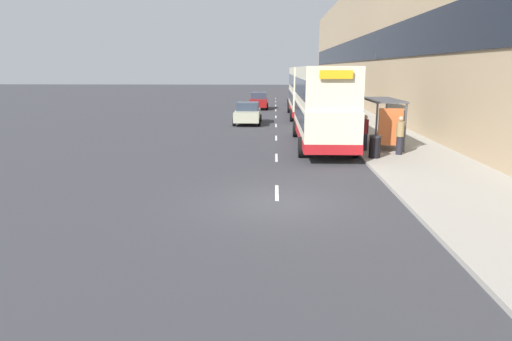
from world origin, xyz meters
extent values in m
plane|color=#38383D|center=(0.00, 0.00, 0.00)|extent=(220.00, 220.00, 0.00)
cube|color=#A39E93|center=(6.50, 38.50, 0.07)|extent=(5.00, 93.00, 0.14)
cube|color=tan|center=(10.50, 38.50, 6.94)|extent=(3.00, 93.00, 13.89)
cube|color=black|center=(8.96, 38.50, 6.25)|extent=(0.12, 89.28, 2.50)
cube|color=silver|center=(0.00, 1.24, 0.01)|extent=(0.12, 2.00, 0.01)
cube|color=silver|center=(0.00, 7.61, 0.01)|extent=(0.12, 2.00, 0.01)
cube|color=silver|center=(0.00, 13.97, 0.01)|extent=(0.12, 2.00, 0.01)
cube|color=silver|center=(0.00, 20.34, 0.01)|extent=(0.12, 2.00, 0.01)
cube|color=silver|center=(0.00, 26.71, 0.01)|extent=(0.12, 2.00, 0.01)
cube|color=silver|center=(0.00, 33.07, 0.01)|extent=(0.12, 2.00, 0.01)
cube|color=silver|center=(0.00, 39.44, 0.01)|extent=(0.12, 2.00, 0.01)
cube|color=silver|center=(0.00, 45.81, 0.01)|extent=(0.12, 2.00, 0.01)
cube|color=silver|center=(0.00, 52.17, 0.01)|extent=(0.12, 2.00, 0.01)
cube|color=#4C4C51|center=(5.60, 10.57, 2.58)|extent=(1.60, 4.20, 0.08)
cylinder|color=#4C4C51|center=(4.90, 8.57, 1.34)|extent=(0.10, 0.10, 2.40)
cylinder|color=#4C4C51|center=(4.90, 12.57, 1.34)|extent=(0.10, 0.10, 2.40)
cylinder|color=#4C4C51|center=(6.30, 8.57, 1.34)|extent=(0.10, 0.10, 2.40)
cylinder|color=#4C4C51|center=(6.30, 12.57, 1.34)|extent=(0.10, 0.10, 2.40)
cube|color=#99A8B2|center=(6.27, 10.57, 1.46)|extent=(0.04, 3.68, 1.92)
cube|color=#D86633|center=(5.60, 8.63, 1.39)|extent=(1.19, 0.10, 1.82)
cube|color=maroon|center=(5.85, 10.57, 0.59)|extent=(0.36, 2.80, 0.08)
cube|color=beige|center=(2.48, 11.00, 1.43)|extent=(2.55, 10.46, 1.85)
cube|color=beige|center=(2.48, 11.00, 3.33)|extent=(2.50, 10.14, 1.95)
cube|color=#B2191E|center=(2.48, 11.00, 0.72)|extent=(2.58, 10.51, 0.45)
cube|color=#2D3847|center=(2.48, 11.00, 1.79)|extent=(2.58, 9.83, 0.81)
cube|color=#2D3847|center=(2.48, 11.00, 3.23)|extent=(2.55, 9.83, 0.94)
cube|color=yellow|center=(2.48, 5.79, 3.95)|extent=(1.40, 0.08, 0.36)
cylinder|color=black|center=(1.20, 14.55, 0.50)|extent=(0.30, 1.00, 1.00)
cylinder|color=black|center=(3.75, 14.55, 0.50)|extent=(0.30, 1.00, 1.00)
cylinder|color=black|center=(1.20, 7.75, 0.50)|extent=(0.30, 1.00, 1.00)
cylinder|color=black|center=(3.75, 7.75, 0.50)|extent=(0.30, 1.00, 1.00)
cube|color=beige|center=(2.56, 26.71, 1.43)|extent=(2.55, 11.46, 1.85)
cube|color=beige|center=(2.56, 26.71, 3.33)|extent=(2.50, 11.12, 1.95)
cube|color=#B2191E|center=(2.56, 26.71, 0.72)|extent=(2.58, 11.52, 0.45)
cube|color=#2D3847|center=(2.56, 26.71, 1.79)|extent=(2.58, 10.78, 0.81)
cube|color=#2D3847|center=(2.56, 26.71, 3.23)|extent=(2.55, 10.78, 0.94)
cube|color=yellow|center=(2.56, 21.00, 3.95)|extent=(1.40, 0.08, 0.36)
cylinder|color=black|center=(1.28, 30.61, 0.50)|extent=(0.30, 1.00, 1.00)
cylinder|color=black|center=(3.83, 30.61, 0.50)|extent=(0.30, 1.00, 1.00)
cylinder|color=black|center=(1.28, 23.16, 0.50)|extent=(0.30, 1.00, 1.00)
cylinder|color=black|center=(3.83, 23.16, 0.50)|extent=(0.30, 1.00, 1.00)
cube|color=#B7B799|center=(-2.19, 21.26, 0.67)|extent=(1.87, 4.43, 0.75)
cube|color=#2D3847|center=(-2.19, 21.48, 1.35)|extent=(1.64, 2.13, 0.61)
cylinder|color=black|center=(-1.26, 19.89, 0.30)|extent=(0.20, 0.60, 0.60)
cylinder|color=black|center=(-3.13, 19.89, 0.30)|extent=(0.20, 0.60, 0.60)
cylinder|color=black|center=(-1.26, 22.63, 0.30)|extent=(0.20, 0.60, 0.60)
cylinder|color=black|center=(-3.13, 22.63, 0.30)|extent=(0.20, 0.60, 0.60)
cube|color=maroon|center=(-1.83, 34.53, 0.70)|extent=(1.81, 3.93, 0.80)
cube|color=#2D3847|center=(-1.83, 34.73, 1.43)|extent=(1.59, 1.89, 0.65)
cylinder|color=black|center=(-0.93, 33.32, 0.30)|extent=(0.20, 0.60, 0.60)
cylinder|color=black|center=(-2.74, 33.32, 0.30)|extent=(0.20, 0.60, 0.60)
cylinder|color=black|center=(-0.93, 35.75, 0.30)|extent=(0.20, 0.60, 0.60)
cylinder|color=black|center=(-2.74, 35.75, 0.30)|extent=(0.20, 0.60, 0.60)
cube|color=#4C5156|center=(2.39, 41.18, 0.67)|extent=(1.72, 3.92, 0.75)
cube|color=#2D3847|center=(2.39, 40.99, 1.35)|extent=(1.51, 1.88, 0.61)
cylinder|color=black|center=(1.53, 42.40, 0.30)|extent=(0.20, 0.60, 0.60)
cylinder|color=black|center=(3.25, 42.40, 0.30)|extent=(0.20, 0.60, 0.60)
cylinder|color=black|center=(1.53, 39.97, 0.30)|extent=(0.20, 0.60, 0.60)
cylinder|color=black|center=(3.25, 39.97, 0.30)|extent=(0.20, 0.60, 0.60)
cylinder|color=#23232D|center=(5.91, 7.95, 0.58)|extent=(0.30, 0.30, 0.87)
cylinder|color=#997F51|center=(5.91, 7.95, 1.38)|extent=(0.36, 0.36, 0.73)
sphere|color=tan|center=(5.91, 7.95, 1.86)|extent=(0.24, 0.24, 0.24)
cylinder|color=#23232D|center=(4.78, 11.77, 0.56)|extent=(0.29, 0.29, 0.84)
cylinder|color=#26262D|center=(4.78, 11.77, 1.33)|extent=(0.35, 0.35, 0.70)
sphere|color=tan|center=(4.78, 11.77, 1.79)|extent=(0.23, 0.23, 0.23)
cylinder|color=#23232D|center=(4.44, 9.04, 0.57)|extent=(0.29, 0.29, 0.85)
cylinder|color=maroon|center=(4.44, 9.04, 1.35)|extent=(0.36, 0.36, 0.71)
sphere|color=tan|center=(4.44, 9.04, 1.82)|extent=(0.23, 0.23, 0.23)
cylinder|color=black|center=(4.55, 7.08, 0.61)|extent=(0.52, 0.52, 0.95)
cylinder|color=#2D2D33|center=(4.55, 7.08, 1.14)|extent=(0.55, 0.55, 0.10)
camera|label=1|loc=(-0.10, -13.97, 4.19)|focal=32.00mm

